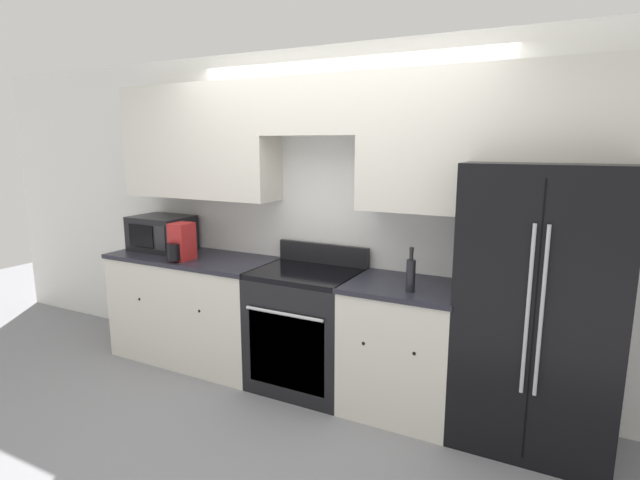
# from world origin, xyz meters

# --- Properties ---
(ground_plane) EXTENTS (12.00, 12.00, 0.00)m
(ground_plane) POSITION_xyz_m (0.00, 0.00, 0.00)
(ground_plane) COLOR gray
(wall_back) EXTENTS (8.00, 0.39, 2.60)m
(wall_back) POSITION_xyz_m (0.01, 0.57, 1.58)
(wall_back) COLOR white
(wall_back) RESTS_ON ground_plane
(lower_cabinets_left) EXTENTS (1.47, 0.64, 0.93)m
(lower_cabinets_left) POSITION_xyz_m (-1.24, 0.31, 0.47)
(lower_cabinets_left) COLOR silver
(lower_cabinets_left) RESTS_ON ground_plane
(lower_cabinets_right) EXTENTS (0.79, 0.64, 0.93)m
(lower_cabinets_right) POSITION_xyz_m (0.66, 0.31, 0.47)
(lower_cabinets_right) COLOR silver
(lower_cabinets_right) RESTS_ON ground_plane
(oven_range) EXTENTS (0.79, 0.65, 1.09)m
(oven_range) POSITION_xyz_m (-0.12, 0.31, 0.47)
(oven_range) COLOR black
(oven_range) RESTS_ON ground_plane
(refrigerator) EXTENTS (0.92, 0.74, 1.77)m
(refrigerator) POSITION_xyz_m (1.50, 0.35, 0.88)
(refrigerator) COLOR black
(refrigerator) RESTS_ON ground_plane
(microwave) EXTENTS (0.51, 0.41, 0.30)m
(microwave) POSITION_xyz_m (-1.65, 0.39, 1.08)
(microwave) COLOR black
(microwave) RESTS_ON lower_cabinets_left
(bottle) EXTENTS (0.06, 0.06, 0.29)m
(bottle) POSITION_xyz_m (0.74, 0.17, 1.05)
(bottle) COLOR black
(bottle) RESTS_ON lower_cabinets_right
(electric_kettle) EXTENTS (0.16, 0.24, 0.31)m
(electric_kettle) POSITION_xyz_m (-1.20, 0.15, 1.07)
(electric_kettle) COLOR #B22323
(electric_kettle) RESTS_ON lower_cabinets_left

